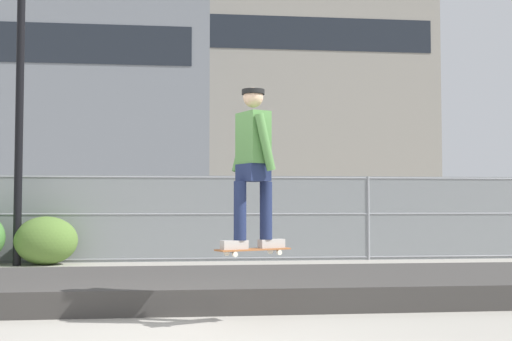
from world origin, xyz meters
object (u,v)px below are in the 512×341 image
(skateboard, at_px, (253,250))
(parked_car_near, at_px, (63,219))
(street_lamp, at_px, (20,54))
(parked_car_mid, at_px, (318,218))
(skater, at_px, (253,157))
(shrub_center, at_px, (46,241))

(skateboard, relative_size, parked_car_near, 0.18)
(street_lamp, distance_m, parked_car_mid, 8.77)
(skateboard, bearing_deg, street_lamp, 120.01)
(skater, height_order, shrub_center, skater)
(skateboard, xyz_separation_m, parked_car_mid, (2.96, 10.99, 0.07))
(skater, bearing_deg, shrub_center, 116.20)
(parked_car_near, xyz_separation_m, shrub_center, (0.28, -3.51, -0.35))
(skater, bearing_deg, street_lamp, 120.01)
(street_lamp, relative_size, parked_car_mid, 1.53)
(parked_car_mid, bearing_deg, skateboard, -105.06)
(parked_car_mid, bearing_deg, shrub_center, -148.74)
(street_lamp, bearing_deg, skater, -59.99)
(street_lamp, height_order, shrub_center, street_lamp)
(skateboard, bearing_deg, shrub_center, 116.20)
(skateboard, distance_m, parked_car_near, 11.24)
(shrub_center, bearing_deg, skateboard, -63.80)
(parked_car_mid, xyz_separation_m, shrub_center, (-6.44, -3.91, -0.35))
(parked_car_near, bearing_deg, skater, -70.46)
(street_lamp, distance_m, parked_car_near, 5.01)
(skater, distance_m, street_lamp, 8.45)
(skateboard, distance_m, parked_car_mid, 11.38)
(skater, distance_m, shrub_center, 7.99)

